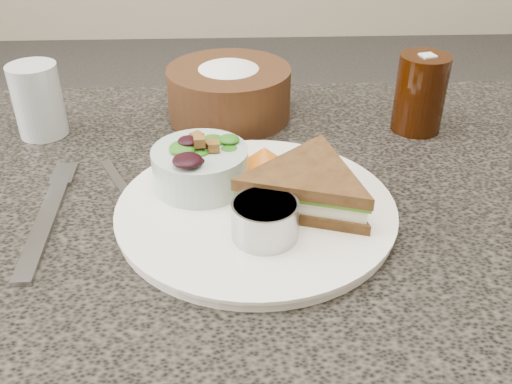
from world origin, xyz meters
The scene contains 10 objects.
dinner_plate centered at (0.03, -0.03, 0.76)m, with size 0.30×0.30×0.01m, color white.
sandwich centered at (0.09, -0.03, 0.79)m, with size 0.17×0.17×0.04m, color #54371B, non-canonical shape.
salad_bowl centered at (-0.03, 0.02, 0.79)m, with size 0.11×0.11×0.06m, color #A1B8AD, non-canonical shape.
dressing_ramekin centered at (0.04, -0.08, 0.78)m, with size 0.07×0.07×0.04m, color #9D9D9E.
orange_wedge centered at (0.04, 0.05, 0.78)m, with size 0.07×0.07×0.03m, color orange.
fork centered at (-0.20, -0.03, 0.75)m, with size 0.02×0.20×0.01m, color #949495.
knife centered at (-0.12, 0.02, 0.75)m, with size 0.01×0.18×0.00m, color gray.
bread_basket centered at (0.00, 0.23, 0.80)m, with size 0.18×0.18×0.10m, color #4C2C17, non-canonical shape.
cola_glass centered at (0.26, 0.18, 0.81)m, with size 0.07×0.07×0.12m, color black, non-canonical shape.
water_glass centered at (-0.25, 0.18, 0.80)m, with size 0.07×0.07×0.10m, color #B1B8BB.
Camera 1 is at (0.01, -0.54, 1.11)m, focal length 40.00 mm.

